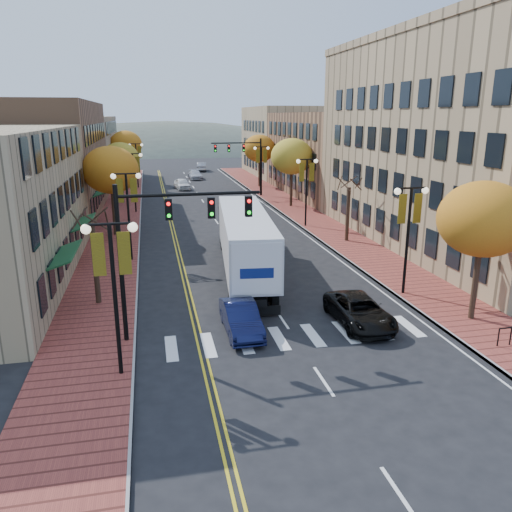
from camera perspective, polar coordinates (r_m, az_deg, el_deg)
ground at (r=21.27m, az=5.90°, el=-11.43°), size 200.00×200.00×0.00m
sidewalk_left at (r=51.43m, az=-15.23°, el=4.47°), size 4.00×85.00×0.15m
sidewalk_right at (r=53.50m, az=4.44°, el=5.40°), size 4.00×85.00×0.15m
building_left_mid at (r=55.20m, az=-23.92°, el=10.12°), size 12.00×24.00×11.00m
building_left_far at (r=79.85m, az=-20.38°, el=11.30°), size 12.00×26.00×9.50m
building_right_near at (r=41.94m, az=24.24°, el=11.45°), size 15.00×28.00×15.00m
building_right_mid at (r=64.93m, az=10.34°, el=11.41°), size 15.00×24.00×10.00m
building_right_far at (r=85.63m, az=4.68°, el=12.95°), size 15.00×20.00×11.00m
tree_left_a at (r=27.15m, az=-17.88°, el=-0.91°), size 0.28×0.28×4.20m
tree_left_b at (r=42.26m, az=-16.29°, el=9.41°), size 4.48×4.48×7.21m
tree_left_c at (r=58.20m, az=-15.25°, el=10.69°), size 4.16×4.16×6.69m
tree_left_d at (r=76.10m, az=-14.66°, el=12.23°), size 4.61×4.61×7.42m
tree_right_a at (r=25.40m, az=24.53°, el=3.83°), size 4.16×4.16×6.69m
tree_right_b at (r=39.66m, az=10.45°, el=4.72°), size 0.28×0.28×4.20m
tree_right_c at (r=54.24m, az=4.11°, el=11.27°), size 4.48×4.48×7.21m
tree_right_d at (r=69.72m, az=0.38°, el=12.18°), size 4.35×4.35×7.00m
lamp_left_a at (r=18.79m, az=-16.04°, el=-1.56°), size 1.96×0.36×6.05m
lamp_left_b at (r=34.40m, az=-14.48°, el=6.26°), size 1.96×0.36×6.05m
lamp_left_c at (r=52.24m, az=-13.83°, el=9.42°), size 1.96×0.36×6.05m
lamp_left_d at (r=70.16m, az=-13.51°, el=10.97°), size 1.96×0.36×6.05m
lamp_right_a at (r=28.03m, az=17.09°, el=3.98°), size 1.96×0.36×6.05m
lamp_right_b at (r=44.40m, az=5.81°, el=8.73°), size 1.96×0.36×6.05m
lamp_right_c at (r=61.68m, az=0.63°, el=10.78°), size 1.96×0.36×6.05m
traffic_mast_near at (r=21.48m, az=-10.31°, el=2.69°), size 6.10×0.35×7.00m
traffic_mast_far at (r=61.22m, az=-1.25°, el=11.33°), size 6.10×0.34×7.00m
semi_truck at (r=31.43m, az=-1.46°, el=2.33°), size 4.30×16.45×4.07m
navy_sedan at (r=23.12m, az=-1.73°, el=-7.13°), size 1.50×4.23×1.39m
black_suv at (r=24.48m, az=11.75°, el=-6.19°), size 2.24×4.85×1.35m
car_far_white at (r=68.78m, az=-8.43°, el=8.15°), size 2.24×4.44×1.45m
car_far_silver at (r=79.73m, az=-6.98°, el=9.21°), size 1.98×4.78×1.38m
car_far_oncoming at (r=91.40m, az=-6.25°, el=10.11°), size 2.10×4.74×1.51m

